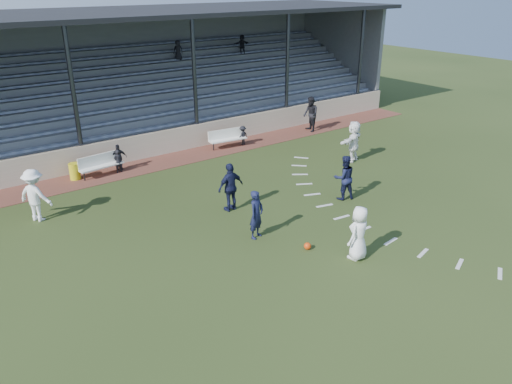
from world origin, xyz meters
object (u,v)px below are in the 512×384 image
at_px(player_navy_lead, 256,215).
at_px(official, 311,114).
at_px(bench_left, 100,163).
at_px(bench_right, 227,137).
at_px(player_white_lead, 359,233).
at_px(trash_bin, 75,171).
at_px(football, 307,246).

relative_size(player_navy_lead, official, 0.86).
bearing_deg(official, bench_left, -74.21).
xyz_separation_m(bench_right, player_white_lead, (-2.88, -11.69, 0.29)).
height_order(bench_left, bench_right, same).
xyz_separation_m(trash_bin, player_navy_lead, (3.20, -8.95, 0.47)).
bearing_deg(football, player_white_lead, -56.09).
bearing_deg(trash_bin, bench_left, -10.02).
distance_m(trash_bin, football, 11.35).
height_order(trash_bin, player_navy_lead, player_navy_lead).
distance_m(trash_bin, player_white_lead, 12.91).
relative_size(football, player_white_lead, 0.13).
bearing_deg(bench_right, bench_left, -173.18).
height_order(trash_bin, official, official).
bearing_deg(football, official, 47.35).
bearing_deg(football, bench_right, 70.04).
xyz_separation_m(trash_bin, official, (13.24, -0.60, 0.62)).
relative_size(bench_left, trash_bin, 2.80).
height_order(bench_right, player_navy_lead, player_navy_lead).
distance_m(bench_right, player_white_lead, 12.05).
bearing_deg(bench_left, player_navy_lead, -82.90).
height_order(player_white_lead, player_navy_lead, player_white_lead).
bearing_deg(bench_left, official, -8.28).
relative_size(trash_bin, official, 0.37).
relative_size(trash_bin, player_navy_lead, 0.43).
height_order(trash_bin, player_white_lead, player_white_lead).
distance_m(bench_right, official, 5.48).
bearing_deg(player_white_lead, player_navy_lead, -72.92).
bearing_deg(official, player_white_lead, -18.61).
height_order(bench_right, official, official).
xyz_separation_m(trash_bin, football, (4.03, -10.61, -0.26)).
distance_m(bench_right, football, 11.04).
height_order(bench_left, player_white_lead, player_white_lead).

